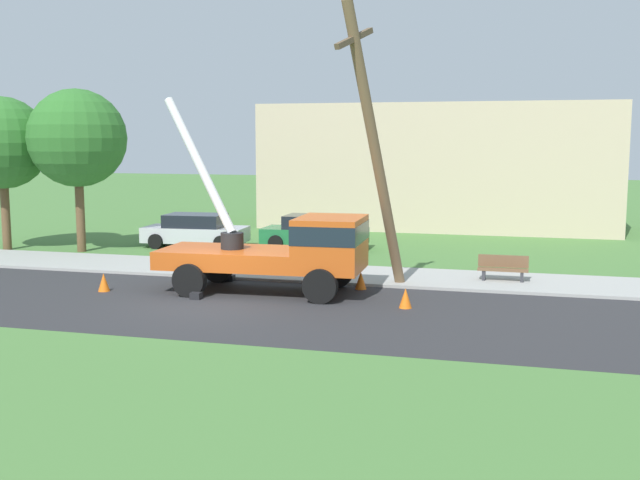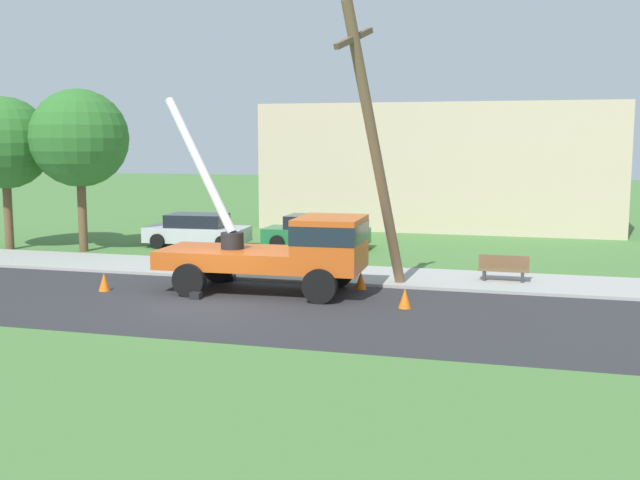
{
  "view_description": "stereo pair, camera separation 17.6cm",
  "coord_description": "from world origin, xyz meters",
  "px_view_note": "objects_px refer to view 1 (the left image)",
  "views": [
    {
      "loc": [
        8.5,
        -19.48,
        4.67
      ],
      "look_at": [
        2.5,
        2.73,
        1.58
      ],
      "focal_mm": 42.73,
      "sensor_mm": 36.0,
      "label": 1
    },
    {
      "loc": [
        8.67,
        -19.44,
        4.67
      ],
      "look_at": [
        2.5,
        2.73,
        1.58
      ],
      "focal_mm": 42.73,
      "sensor_mm": 36.0,
      "label": 2
    }
  ],
  "objects_px": {
    "traffic_cone_behind": "(104,282)",
    "park_bench": "(503,269)",
    "utility_truck": "(289,247)",
    "traffic_cone_ahead": "(405,298)",
    "parked_sedan_silver": "(196,230)",
    "roadside_tree_far": "(2,143)",
    "parked_sedan_green": "(315,232)",
    "traffic_cone_curbside": "(361,280)",
    "leaning_utility_pole": "(375,148)",
    "roadside_tree_near": "(77,139)"
  },
  "relations": [
    {
      "from": "utility_truck",
      "to": "parked_sedan_green",
      "type": "xyz_separation_m",
      "value": [
        -1.74,
        9.23,
        -0.7
      ]
    },
    {
      "from": "roadside_tree_far",
      "to": "traffic_cone_curbside",
      "type": "bearing_deg",
      "value": -15.18
    },
    {
      "from": "leaning_utility_pole",
      "to": "traffic_cone_curbside",
      "type": "relative_size",
      "value": 15.28
    },
    {
      "from": "traffic_cone_curbside",
      "to": "park_bench",
      "type": "distance_m",
      "value": 4.76
    },
    {
      "from": "roadside_tree_near",
      "to": "roadside_tree_far",
      "type": "bearing_deg",
      "value": -173.71
    },
    {
      "from": "traffic_cone_ahead",
      "to": "roadside_tree_far",
      "type": "xyz_separation_m",
      "value": [
        -17.9,
        6.66,
        4.17
      ]
    },
    {
      "from": "traffic_cone_curbside",
      "to": "roadside_tree_near",
      "type": "distance_m",
      "value": 14.37
    },
    {
      "from": "traffic_cone_ahead",
      "to": "parked_sedan_silver",
      "type": "distance_m",
      "value": 14.24
    },
    {
      "from": "traffic_cone_ahead",
      "to": "park_bench",
      "type": "height_order",
      "value": "park_bench"
    },
    {
      "from": "traffic_cone_curbside",
      "to": "parked_sedan_green",
      "type": "bearing_deg",
      "value": 114.78
    },
    {
      "from": "leaning_utility_pole",
      "to": "park_bench",
      "type": "height_order",
      "value": "leaning_utility_pole"
    },
    {
      "from": "traffic_cone_behind",
      "to": "roadside_tree_near",
      "type": "height_order",
      "value": "roadside_tree_near"
    },
    {
      "from": "utility_truck",
      "to": "traffic_cone_ahead",
      "type": "height_order",
      "value": "utility_truck"
    },
    {
      "from": "utility_truck",
      "to": "roadside_tree_near",
      "type": "bearing_deg",
      "value": 151.5
    },
    {
      "from": "roadside_tree_near",
      "to": "park_bench",
      "type": "bearing_deg",
      "value": -8.59
    },
    {
      "from": "roadside_tree_far",
      "to": "traffic_cone_behind",
      "type": "bearing_deg",
      "value": -38.15
    },
    {
      "from": "roadside_tree_near",
      "to": "roadside_tree_far",
      "type": "xyz_separation_m",
      "value": [
        -3.31,
        -0.37,
        -0.2
      ]
    },
    {
      "from": "traffic_cone_behind",
      "to": "roadside_tree_near",
      "type": "bearing_deg",
      "value": 126.6
    },
    {
      "from": "traffic_cone_behind",
      "to": "traffic_cone_curbside",
      "type": "height_order",
      "value": "same"
    },
    {
      "from": "parked_sedan_silver",
      "to": "park_bench",
      "type": "height_order",
      "value": "parked_sedan_silver"
    },
    {
      "from": "roadside_tree_near",
      "to": "traffic_cone_ahead",
      "type": "bearing_deg",
      "value": -25.7
    },
    {
      "from": "parked_sedan_silver",
      "to": "parked_sedan_green",
      "type": "distance_m",
      "value": 5.18
    },
    {
      "from": "parked_sedan_silver",
      "to": "parked_sedan_green",
      "type": "bearing_deg",
      "value": 9.33
    },
    {
      "from": "utility_truck",
      "to": "traffic_cone_curbside",
      "type": "xyz_separation_m",
      "value": [
        1.99,
        1.14,
        -1.13
      ]
    },
    {
      "from": "roadside_tree_far",
      "to": "leaning_utility_pole",
      "type": "bearing_deg",
      "value": -16.23
    },
    {
      "from": "traffic_cone_curbside",
      "to": "parked_sedan_silver",
      "type": "bearing_deg",
      "value": 140.66
    },
    {
      "from": "utility_truck",
      "to": "traffic_cone_behind",
      "type": "distance_m",
      "value": 5.81
    },
    {
      "from": "traffic_cone_behind",
      "to": "park_bench",
      "type": "height_order",
      "value": "park_bench"
    },
    {
      "from": "utility_truck",
      "to": "park_bench",
      "type": "bearing_deg",
      "value": 28.02
    },
    {
      "from": "parked_sedan_green",
      "to": "park_bench",
      "type": "distance_m",
      "value": 9.93
    },
    {
      "from": "traffic_cone_behind",
      "to": "parked_sedan_green",
      "type": "distance_m",
      "value": 11.14
    },
    {
      "from": "traffic_cone_curbside",
      "to": "roadside_tree_near",
      "type": "height_order",
      "value": "roadside_tree_near"
    },
    {
      "from": "roadside_tree_near",
      "to": "roadside_tree_far",
      "type": "relative_size",
      "value": 1.04
    },
    {
      "from": "traffic_cone_ahead",
      "to": "traffic_cone_curbside",
      "type": "bearing_deg",
      "value": 127.57
    },
    {
      "from": "leaning_utility_pole",
      "to": "roadside_tree_near",
      "type": "relative_size",
      "value": 1.28
    },
    {
      "from": "traffic_cone_behind",
      "to": "parked_sedan_green",
      "type": "xyz_separation_m",
      "value": [
        3.82,
        10.46,
        0.43
      ]
    },
    {
      "from": "roadside_tree_near",
      "to": "roadside_tree_far",
      "type": "height_order",
      "value": "roadside_tree_near"
    },
    {
      "from": "utility_truck",
      "to": "roadside_tree_far",
      "type": "distance_m",
      "value": 15.5
    },
    {
      "from": "leaning_utility_pole",
      "to": "roadside_tree_far",
      "type": "bearing_deg",
      "value": 163.77
    },
    {
      "from": "parked_sedan_silver",
      "to": "traffic_cone_curbside",
      "type": "bearing_deg",
      "value": -39.34
    },
    {
      "from": "utility_truck",
      "to": "roadside_tree_far",
      "type": "height_order",
      "value": "roadside_tree_far"
    },
    {
      "from": "leaning_utility_pole",
      "to": "park_bench",
      "type": "bearing_deg",
      "value": 35.08
    },
    {
      "from": "parked_sedan_silver",
      "to": "park_bench",
      "type": "xyz_separation_m",
      "value": [
        13.08,
        -5.08,
        -0.25
      ]
    },
    {
      "from": "utility_truck",
      "to": "traffic_cone_ahead",
      "type": "xyz_separation_m",
      "value": [
        3.74,
        -1.13,
        -1.13
      ]
    },
    {
      "from": "parked_sedan_silver",
      "to": "roadside_tree_far",
      "type": "height_order",
      "value": "roadside_tree_far"
    },
    {
      "from": "park_bench",
      "to": "roadside_tree_near",
      "type": "height_order",
      "value": "roadside_tree_near"
    },
    {
      "from": "roadside_tree_near",
      "to": "leaning_utility_pole",
      "type": "bearing_deg",
      "value": -21.34
    },
    {
      "from": "traffic_cone_behind",
      "to": "traffic_cone_ahead",
      "type": "bearing_deg",
      "value": 0.62
    },
    {
      "from": "traffic_cone_ahead",
      "to": "leaning_utility_pole",
      "type": "bearing_deg",
      "value": 124.74
    },
    {
      "from": "utility_truck",
      "to": "roadside_tree_far",
      "type": "relative_size",
      "value": 1.07
    }
  ]
}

